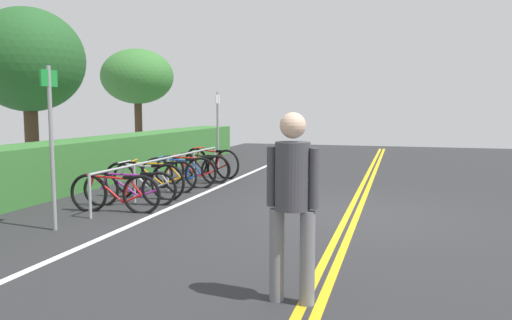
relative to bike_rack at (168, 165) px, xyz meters
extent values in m
cube|color=#2B2B2D|center=(-1.35, -4.09, -0.58)|extent=(30.97, 13.51, 0.05)
cube|color=gold|center=(-1.35, -4.17, -0.56)|extent=(27.87, 0.10, 0.00)
cube|color=gold|center=(-1.35, -4.01, -0.56)|extent=(27.87, 0.10, 0.00)
cube|color=white|center=(-1.35, -0.88, -0.56)|extent=(27.87, 0.12, 0.00)
cylinder|color=#9EA0A5|center=(-2.84, 0.00, -0.20)|extent=(0.05, 0.05, 0.72)
cylinder|color=#9EA0A5|center=(-1.42, 0.00, -0.20)|extent=(0.05, 0.05, 0.72)
cylinder|color=#9EA0A5|center=(0.00, 0.00, -0.20)|extent=(0.05, 0.05, 0.72)
cylinder|color=#9EA0A5|center=(1.42, 0.00, -0.20)|extent=(0.05, 0.05, 0.72)
cylinder|color=#9EA0A5|center=(2.84, 0.00, -0.20)|extent=(0.05, 0.05, 0.72)
cylinder|color=#9EA0A5|center=(0.00, 0.00, 0.16)|extent=(5.68, 0.04, 0.04)
torus|color=black|center=(-2.35, 0.36, -0.24)|extent=(0.13, 0.69, 0.69)
torus|color=black|center=(-2.24, -0.61, -0.24)|extent=(0.13, 0.69, 0.69)
cylinder|color=red|center=(-2.31, 0.00, -0.16)|extent=(0.10, 0.56, 0.47)
cylinder|color=red|center=(-2.30, -0.06, 0.05)|extent=(0.11, 0.66, 0.07)
cylinder|color=red|center=(-2.27, -0.33, -0.18)|extent=(0.05, 0.16, 0.42)
cylinder|color=red|center=(-2.26, -0.44, -0.31)|extent=(0.08, 0.36, 0.18)
cylinder|color=red|center=(-2.25, -0.50, -0.10)|extent=(0.06, 0.24, 0.29)
cylinder|color=red|center=(-2.34, 0.31, -0.09)|extent=(0.05, 0.13, 0.31)
cube|color=black|center=(-2.26, -0.39, 0.06)|extent=(0.10, 0.21, 0.05)
cylinder|color=red|center=(-2.34, 0.26, 0.11)|extent=(0.46, 0.08, 0.03)
torus|color=black|center=(-1.84, 0.44, -0.26)|extent=(0.24, 0.65, 0.66)
torus|color=black|center=(-1.54, -0.58, -0.26)|extent=(0.24, 0.65, 0.66)
cylinder|color=purple|center=(-1.73, 0.06, -0.18)|extent=(0.21, 0.59, 0.45)
cylinder|color=purple|center=(-1.71, -0.01, 0.02)|extent=(0.24, 0.71, 0.07)
cylinder|color=purple|center=(-1.62, -0.29, -0.19)|extent=(0.08, 0.18, 0.41)
cylinder|color=purple|center=(-1.59, -0.40, -0.32)|extent=(0.14, 0.38, 0.17)
cylinder|color=purple|center=(-1.57, -0.47, -0.13)|extent=(0.11, 0.26, 0.28)
cylinder|color=purple|center=(-1.83, 0.39, -0.11)|extent=(0.07, 0.14, 0.30)
cube|color=black|center=(-1.60, -0.36, 0.03)|extent=(0.13, 0.21, 0.05)
cylinder|color=purple|center=(-1.81, 0.34, 0.08)|extent=(0.45, 0.16, 0.03)
torus|color=black|center=(-0.97, 0.57, -0.21)|extent=(0.06, 0.74, 0.74)
torus|color=black|center=(-0.98, -0.48, -0.21)|extent=(0.06, 0.74, 0.74)
cylinder|color=silver|center=(-0.98, 0.18, -0.13)|extent=(0.04, 0.60, 0.51)
cylinder|color=silver|center=(-0.98, 0.11, 0.10)|extent=(0.04, 0.72, 0.07)
cylinder|color=silver|center=(-0.98, -0.18, -0.15)|extent=(0.04, 0.17, 0.46)
cylinder|color=silver|center=(-0.98, -0.30, -0.29)|extent=(0.04, 0.38, 0.19)
cylinder|color=silver|center=(-0.98, -0.36, -0.07)|extent=(0.04, 0.26, 0.31)
cylinder|color=silver|center=(-0.98, 0.52, -0.05)|extent=(0.04, 0.14, 0.34)
cube|color=black|center=(-0.98, -0.25, 0.11)|extent=(0.08, 0.20, 0.05)
cylinder|color=silver|center=(-0.98, 0.47, 0.16)|extent=(0.46, 0.03, 0.03)
torus|color=black|center=(-0.48, 0.64, -0.23)|extent=(0.25, 0.71, 0.72)
torus|color=black|center=(-0.19, -0.39, -0.23)|extent=(0.25, 0.71, 0.72)
cylinder|color=orange|center=(-0.38, 0.25, -0.14)|extent=(0.20, 0.60, 0.49)
cylinder|color=orange|center=(-0.36, 0.19, 0.07)|extent=(0.23, 0.71, 0.07)
cylinder|color=orange|center=(-0.28, -0.09, -0.16)|extent=(0.08, 0.18, 0.44)
cylinder|color=orange|center=(-0.24, -0.21, -0.30)|extent=(0.14, 0.38, 0.18)
cylinder|color=orange|center=(-0.23, -0.27, -0.09)|extent=(0.11, 0.26, 0.30)
cylinder|color=orange|center=(-0.47, 0.59, -0.07)|extent=(0.07, 0.15, 0.33)
cube|color=black|center=(-0.26, -0.16, 0.08)|extent=(0.13, 0.21, 0.05)
cylinder|color=orange|center=(-0.46, 0.54, 0.14)|extent=(0.45, 0.15, 0.03)
torus|color=black|center=(0.26, 0.39, -0.22)|extent=(0.24, 0.72, 0.73)
torus|color=black|center=(0.51, -0.56, -0.22)|extent=(0.24, 0.72, 0.73)
cylinder|color=#1947B7|center=(0.36, 0.04, -0.14)|extent=(0.18, 0.55, 0.50)
cylinder|color=#1947B7|center=(0.37, -0.03, 0.08)|extent=(0.20, 0.66, 0.07)
cylinder|color=#1947B7|center=(0.44, -0.29, -0.16)|extent=(0.08, 0.17, 0.45)
cylinder|color=#1947B7|center=(0.47, -0.39, -0.30)|extent=(0.13, 0.36, 0.18)
cylinder|color=#1947B7|center=(0.48, -0.45, -0.08)|extent=(0.10, 0.25, 0.31)
cylinder|color=#1947B7|center=(0.27, 0.35, -0.06)|extent=(0.07, 0.14, 0.33)
cube|color=black|center=(0.46, -0.35, 0.09)|extent=(0.13, 0.21, 0.05)
cylinder|color=#1947B7|center=(0.29, 0.30, 0.15)|extent=(0.45, 0.14, 0.03)
torus|color=black|center=(0.86, 0.38, -0.23)|extent=(0.29, 0.69, 0.71)
torus|color=black|center=(1.23, -0.65, -0.23)|extent=(0.29, 0.69, 0.71)
cylinder|color=red|center=(1.00, -0.01, -0.15)|extent=(0.25, 0.60, 0.49)
cylinder|color=red|center=(1.02, -0.08, 0.06)|extent=(0.29, 0.71, 0.07)
cylinder|color=red|center=(1.12, -0.36, -0.17)|extent=(0.09, 0.18, 0.44)
cylinder|color=red|center=(1.16, -0.47, -0.30)|extent=(0.17, 0.38, 0.18)
cylinder|color=red|center=(1.19, -0.54, -0.09)|extent=(0.12, 0.26, 0.30)
cylinder|color=red|center=(0.88, 0.33, -0.08)|extent=(0.08, 0.15, 0.32)
cube|color=black|center=(1.15, -0.42, 0.08)|extent=(0.14, 0.22, 0.05)
cylinder|color=red|center=(0.89, 0.27, 0.13)|extent=(0.44, 0.18, 0.03)
torus|color=black|center=(1.83, 0.41, -0.24)|extent=(0.28, 0.68, 0.70)
torus|color=black|center=(1.48, -0.61, -0.24)|extent=(0.28, 0.68, 0.70)
cylinder|color=black|center=(1.70, 0.02, -0.16)|extent=(0.23, 0.59, 0.48)
cylinder|color=black|center=(1.68, -0.04, 0.05)|extent=(0.27, 0.71, 0.07)
cylinder|color=black|center=(1.58, -0.32, -0.17)|extent=(0.09, 0.18, 0.43)
cylinder|color=black|center=(1.54, -0.44, -0.31)|extent=(0.16, 0.38, 0.18)
cylinder|color=black|center=(1.52, -0.50, -0.10)|extent=(0.12, 0.26, 0.30)
cylinder|color=black|center=(1.81, 0.36, -0.09)|extent=(0.08, 0.15, 0.32)
cube|color=black|center=(1.56, -0.39, 0.06)|extent=(0.14, 0.22, 0.05)
cylinder|color=black|center=(1.80, 0.31, 0.12)|extent=(0.44, 0.18, 0.03)
torus|color=black|center=(2.42, 0.36, -0.20)|extent=(0.29, 0.75, 0.77)
torus|color=black|center=(2.12, -0.62, -0.20)|extent=(0.29, 0.75, 0.77)
cylinder|color=red|center=(2.31, 0.00, -0.11)|extent=(0.21, 0.57, 0.53)
cylinder|color=red|center=(2.29, -0.07, 0.12)|extent=(0.25, 0.68, 0.07)
cylinder|color=red|center=(2.20, -0.34, -0.13)|extent=(0.09, 0.17, 0.47)
cylinder|color=red|center=(2.17, -0.44, -0.28)|extent=(0.15, 0.37, 0.19)
cylinder|color=red|center=(2.15, -0.51, -0.05)|extent=(0.11, 0.25, 0.32)
cylinder|color=red|center=(2.41, 0.31, -0.03)|extent=(0.08, 0.14, 0.35)
cube|color=black|center=(2.18, -0.40, 0.13)|extent=(0.14, 0.21, 0.05)
cylinder|color=red|center=(2.39, 0.26, 0.19)|extent=(0.45, 0.17, 0.03)
cylinder|color=slate|center=(-5.39, -4.05, -0.12)|extent=(0.14, 0.14, 0.88)
cylinder|color=slate|center=(-5.37, -3.76, -0.12)|extent=(0.14, 0.14, 0.88)
cylinder|color=#3F3F47|center=(-5.38, -3.91, 0.63)|extent=(0.32, 0.32, 0.62)
sphere|color=beige|center=(-5.38, -3.91, 1.09)|extent=(0.24, 0.24, 0.24)
cylinder|color=#3F3F47|center=(-5.39, -4.10, 0.62)|extent=(0.09, 0.09, 0.55)
cylinder|color=#3F3F47|center=(-5.37, -3.71, 0.62)|extent=(0.09, 0.09, 0.55)
cylinder|color=gray|center=(-3.66, 0.04, 0.65)|extent=(0.06, 0.06, 2.41)
cube|color=#198C33|center=(-3.66, 0.04, 1.67)|extent=(0.36, 0.04, 0.24)
cylinder|color=gray|center=(3.15, 0.01, 0.55)|extent=(0.06, 0.06, 2.21)
cube|color=white|center=(3.15, 0.01, 1.47)|extent=(0.36, 0.07, 0.24)
cube|color=#387533|center=(1.50, 2.23, -0.03)|extent=(14.68, 1.19, 1.06)
cylinder|color=#473323|center=(0.48, 3.90, 0.35)|extent=(0.33, 0.33, 1.82)
ellipsoid|color=#235626|center=(0.48, 3.90, 2.39)|extent=(2.68, 2.68, 2.51)
cylinder|color=#473323|center=(6.51, 4.35, 0.46)|extent=(0.27, 0.27, 2.03)
ellipsoid|color=#387533|center=(6.51, 4.35, 2.36)|extent=(2.59, 2.59, 1.97)
camera|label=1|loc=(-9.79, -4.84, 1.26)|focal=35.03mm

